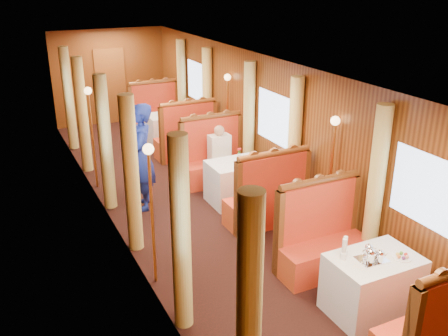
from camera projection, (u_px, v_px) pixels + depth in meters
floor at (200, 209)px, 8.75m from camera, size 3.00×12.00×0.01m
ceiling at (197, 66)px, 7.83m from camera, size 3.00×12.00×0.01m
wall_far at (110, 77)px, 13.30m from camera, size 3.00×0.01×2.50m
wall_left at (109, 155)px, 7.68m from camera, size 0.01×12.00×2.50m
wall_right at (276, 129)px, 8.90m from camera, size 0.01×12.00×2.50m
doorway_far at (111, 86)px, 13.37m from camera, size 0.80×0.04×2.00m
table_near at (372, 285)px, 5.99m from camera, size 1.05×0.72×0.75m
banquette_near_fwd at (440, 333)px, 5.12m from camera, size 1.30×0.55×1.34m
banquette_near_aft at (322, 243)px, 6.82m from camera, size 1.30×0.55×1.34m
table_mid at (238, 182)px, 8.92m from camera, size 1.05×0.72×0.75m
banquette_mid_fwd at (267, 201)px, 8.05m from camera, size 1.30×0.55×1.34m
banquette_mid_aft at (214, 161)px, 9.75m from camera, size 1.30×0.55×1.34m
table_far at (170, 130)px, 11.84m from camera, size 1.05×0.72×0.75m
banquette_far_fwd at (186, 140)px, 10.98m from camera, size 1.30×0.55×1.34m
banquette_far_aft at (156, 117)px, 12.67m from camera, size 1.30×0.55×1.34m
tea_tray at (372, 260)px, 5.80m from camera, size 0.35×0.28×0.01m
teapot_left at (370, 258)px, 5.71m from camera, size 0.20×0.16×0.15m
teapot_right at (380, 258)px, 5.73m from camera, size 0.17×0.14×0.13m
teapot_back at (369, 252)px, 5.84m from camera, size 0.17×0.14×0.13m
fruit_plate at (402, 257)px, 5.84m from camera, size 0.22×0.22×0.05m
cup_inboard at (344, 251)px, 5.79m from camera, size 0.08×0.08×0.26m
cup_outboard at (345, 249)px, 5.84m from camera, size 0.08×0.08×0.26m
rose_vase_mid at (239, 152)px, 8.74m from camera, size 0.06×0.06×0.36m
rose_vase_far at (170, 106)px, 11.69m from camera, size 0.06×0.06×0.36m
window_left_near at (200, 249)px, 4.69m from camera, size 0.01×1.20×0.90m
curtain_left_near_a at (249, 318)px, 4.18m from camera, size 0.22×0.22×2.35m
curtain_left_near_b at (181, 236)px, 5.48m from camera, size 0.22×0.22×2.35m
window_right_near at (430, 192)px, 5.89m from camera, size 0.01×1.20×0.90m
curtain_right_near_b at (375, 191)px, 6.60m from camera, size 0.22×0.22×2.35m
window_left_mid at (109, 142)px, 7.61m from camera, size 0.01×1.20×0.90m
curtain_left_mid_a at (131, 175)px, 7.10m from camera, size 0.22×0.22×2.35m
curtain_left_mid_b at (105, 143)px, 8.41m from camera, size 0.22×0.22×2.35m
window_right_mid at (275, 119)px, 8.82m from camera, size 0.01×1.20×0.90m
curtain_right_mid_a at (294, 147)px, 8.23m from camera, size 0.22×0.22×2.35m
curtain_right_mid_b at (249, 123)px, 9.53m from camera, size 0.22×0.22×2.35m
window_left_far at (69, 95)px, 10.54m from camera, size 0.01×1.20×0.90m
curtain_left_far_a at (82, 116)px, 10.03m from camera, size 0.22×0.22×2.35m
curtain_left_far_b at (69, 99)px, 11.33m from camera, size 0.22×0.22×2.35m
window_right_far at (198, 82)px, 11.75m from camera, size 0.01×1.20×0.90m
curtain_right_far_a at (207, 101)px, 11.15m from camera, size 0.22×0.22×2.35m
curtain_right_far_b at (182, 87)px, 12.46m from camera, size 0.22×0.22×2.35m
sconce_left_fore at (151, 187)px, 6.21m from camera, size 0.14×0.14×1.95m
sconce_right_fore at (333, 153)px, 7.35m from camera, size 0.14×0.14×1.95m
sconce_left_aft at (91, 117)px, 9.13m from camera, size 0.14×0.14×1.95m
sconce_right_aft at (227, 101)px, 10.27m from camera, size 0.14×0.14×1.95m
steward at (141, 157)px, 8.48m from camera, size 0.64×0.79×1.86m
passenger at (220, 150)px, 9.40m from camera, size 0.40×0.44×0.76m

